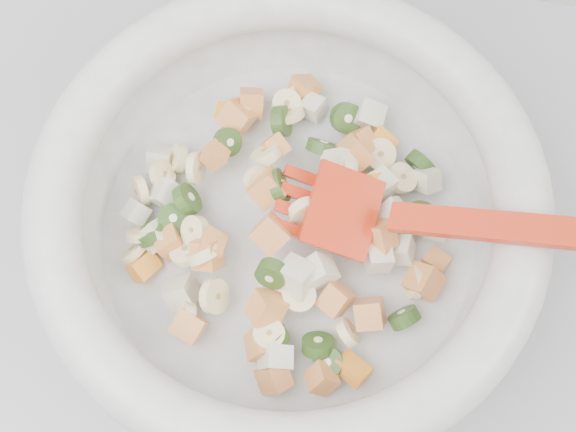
# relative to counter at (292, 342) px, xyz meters

# --- Properties ---
(counter) EXTENTS (2.00, 0.60, 0.90)m
(counter) POSITION_rel_counter_xyz_m (0.00, 0.00, 0.00)
(counter) COLOR #A1A1A6
(counter) RESTS_ON ground
(mixing_bowl) EXTENTS (0.47, 0.39, 0.15)m
(mixing_bowl) POSITION_rel_counter_xyz_m (-0.01, 0.01, 0.51)
(mixing_bowl) COLOR silver
(mixing_bowl) RESTS_ON counter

